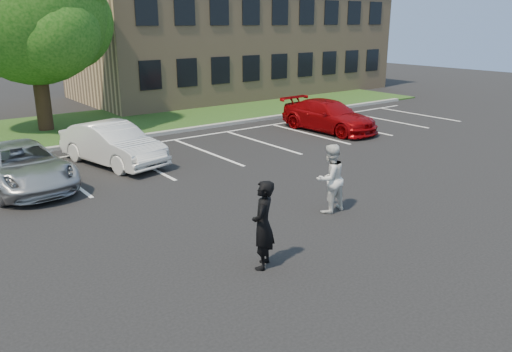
{
  "coord_description": "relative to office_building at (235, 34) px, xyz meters",
  "views": [
    {
      "loc": [
        -7.34,
        -8.7,
        5.03
      ],
      "look_at": [
        0.0,
        1.0,
        1.25
      ],
      "focal_mm": 35.0,
      "sensor_mm": 36.0,
      "label": 1
    }
  ],
  "objects": [
    {
      "name": "man_black_suit",
      "position": [
        -15.41,
        -23.1,
        -3.19
      ],
      "size": [
        0.84,
        0.81,
        1.93
      ],
      "primitive_type": "imported",
      "rotation": [
        0.0,
        0.0,
        3.84
      ],
      "color": "black",
      "rests_on": "ground"
    },
    {
      "name": "car_white_sedan",
      "position": [
        -14.84,
        -13.44,
        -3.4
      ],
      "size": [
        2.64,
        4.85,
        1.52
      ],
      "primitive_type": "imported",
      "rotation": [
        0.0,
        0.0,
        0.24
      ],
      "color": "silver",
      "rests_on": "ground"
    },
    {
      "name": "stall_lines",
      "position": [
        -12.6,
        -13.04,
        -4.15
      ],
      "size": [
        34.0,
        5.36,
        0.01
      ],
      "color": "white",
      "rests_on": "ground"
    },
    {
      "name": "curb",
      "position": [
        -14.0,
        -9.99,
        -4.08
      ],
      "size": [
        40.0,
        0.3,
        0.15
      ],
      "primitive_type": "cube",
      "color": "gray",
      "rests_on": "ground"
    },
    {
      "name": "man_white_shirt",
      "position": [
        -11.95,
        -21.62,
        -3.21
      ],
      "size": [
        0.93,
        0.73,
        1.9
      ],
      "primitive_type": "imported",
      "rotation": [
        0.0,
        0.0,
        3.15
      ],
      "color": "silver",
      "rests_on": "ground"
    },
    {
      "name": "car_red_compact",
      "position": [
        -4.4,
        -14.04,
        -3.43
      ],
      "size": [
        2.39,
        5.13,
        1.45
      ],
      "primitive_type": "imported",
      "rotation": [
        0.0,
        0.0,
        0.07
      ],
      "color": "#930509",
      "rests_on": "ground"
    },
    {
      "name": "car_silver_minivan",
      "position": [
        -18.12,
        -14.26,
        -3.47
      ],
      "size": [
        2.56,
        5.1,
        1.38
      ],
      "primitive_type": "imported",
      "rotation": [
        0.0,
        0.0,
        0.05
      ],
      "color": "#A1A4A8",
      "rests_on": "ground"
    },
    {
      "name": "tree",
      "position": [
        -15.11,
        -5.82,
        1.19
      ],
      "size": [
        7.8,
        7.2,
        8.8
      ],
      "color": "black",
      "rests_on": "ground"
    },
    {
      "name": "ground_plane",
      "position": [
        -14.0,
        -21.99,
        -4.16
      ],
      "size": [
        90.0,
        90.0,
        0.0
      ],
      "primitive_type": "plane",
      "color": "black",
      "rests_on": "ground"
    },
    {
      "name": "grass_strip",
      "position": [
        -14.0,
        -5.99,
        -4.12
      ],
      "size": [
        44.0,
        8.0,
        0.08
      ],
      "primitive_type": "cube",
      "color": "#194111",
      "rests_on": "ground"
    },
    {
      "name": "office_building",
      "position": [
        0.0,
        0.0,
        0.0
      ],
      "size": [
        22.4,
        10.4,
        8.3
      ],
      "color": "#A18461",
      "rests_on": "ground"
    }
  ]
}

